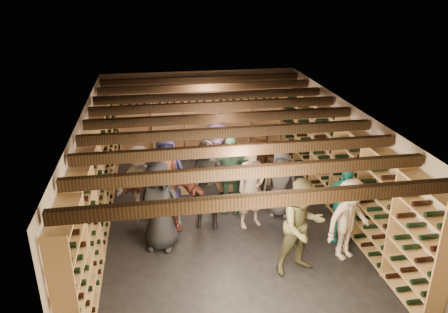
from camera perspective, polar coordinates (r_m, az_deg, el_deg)
name	(u,v)px	position (r m, az deg, el deg)	size (l,w,h in m)	color
ground	(222,216)	(9.70, -0.22, -7.77)	(8.00, 8.00, 0.00)	black
walls	(222,166)	(9.15, -0.23, -1.27)	(5.52, 8.02, 2.40)	tan
ceiling	(222,111)	(8.74, -0.24, 5.94)	(5.50, 8.00, 0.01)	beige
ceiling_joists	(222,118)	(8.78, -0.24, 5.07)	(5.40, 7.12, 0.18)	black
wine_rack_left	(97,180)	(9.19, -16.28, -3.00)	(0.32, 7.50, 2.15)	tan
wine_rack_right	(338,164)	(9.91, 14.61, -0.91)	(0.32, 7.50, 2.15)	tan
wine_rack_back	(201,118)	(12.75, -3.00, 5.11)	(4.70, 0.30, 2.15)	tan
crate_stack_left	(224,179)	(10.75, 0.06, -3.01)	(0.53, 0.37, 0.51)	tan
crate_stack_right	(190,185)	(10.70, -4.48, -3.74)	(0.51, 0.35, 0.34)	tan
crate_loose	(260,179)	(11.19, 4.78, -2.99)	(0.50, 0.33, 0.17)	tan
person_0	(159,206)	(8.32, -8.44, -6.41)	(0.88, 0.57, 1.80)	black
person_1	(207,186)	(8.89, -2.18, -3.84)	(0.69, 0.45, 1.90)	black
person_2	(302,227)	(7.74, 10.17, -9.03)	(0.87, 0.68, 1.79)	brown
person_3	(349,220)	(8.33, 16.03, -7.96)	(1.03, 0.59, 1.59)	beige
person_4	(343,204)	(8.84, 15.30, -5.97)	(0.93, 0.39, 1.59)	#177A76
person_5	(165,191)	(8.94, -7.66, -4.44)	(1.62, 0.51, 1.74)	brown
person_6	(166,174)	(9.61, -7.59, -2.25)	(0.88, 0.57, 1.79)	#24214D
person_7	(252,187)	(8.97, 3.62, -4.01)	(0.65, 0.43, 1.79)	gray
person_8	(263,164)	(10.36, 5.12, -1.02)	(0.75, 0.58, 1.53)	#482815
person_9	(140,181)	(9.64, -10.93, -3.10)	(1.02, 0.59, 1.58)	beige
person_10	(230,175)	(9.52, 0.79, -2.39)	(1.04, 0.43, 1.77)	#2A4E3D
person_11	(217,160)	(10.08, -0.90, -0.47)	(1.77, 0.56, 1.91)	#6F4D7E
person_12	(280,183)	(9.51, 7.34, -3.43)	(0.75, 0.49, 1.53)	#39383D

